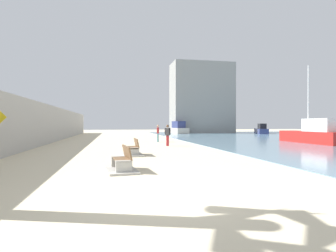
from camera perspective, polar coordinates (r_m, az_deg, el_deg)
ground_plane at (r=25.32m, az=-8.20°, el=-3.71°), size 120.00×120.00×0.00m
seawall at (r=25.96m, az=-24.97°, el=0.33°), size 0.80×64.00×3.60m
bench_near at (r=11.11m, az=-9.46°, el=-7.88°), size 1.33×2.21×0.98m
bench_far at (r=16.46m, az=-7.19°, el=-5.14°), size 1.18×2.14×0.98m
person_walking at (r=22.90m, az=-0.08°, el=-1.54°), size 0.45×0.34×1.77m
person_standing at (r=28.02m, az=-2.08°, el=-1.22°), size 0.27×0.51×1.73m
boat_distant at (r=50.06m, az=28.67°, el=-0.76°), size 1.53×4.79×2.03m
boat_mid_bay at (r=53.17m, az=18.61°, el=-0.77°), size 3.66×6.48×1.83m
boat_nearest at (r=29.10m, az=27.62°, el=-1.47°), size 1.80×7.38×7.36m
boat_outer at (r=52.29m, az=1.88°, el=-0.60°), size 3.25×7.21×2.27m
harbor_building at (r=56.21m, az=6.92°, el=5.66°), size 12.00×6.00×13.85m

